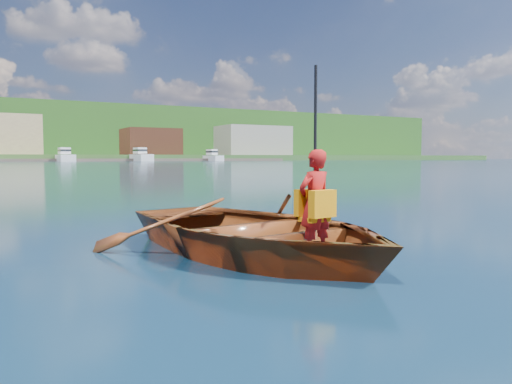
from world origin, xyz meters
name	(u,v)px	position (x,y,z in m)	size (l,w,h in m)	color
ground	(353,253)	(0.00, 0.00, 0.00)	(600.00, 600.00, 0.00)	#101F42
rowboat	(254,231)	(-1.15, 0.50, 0.30)	(3.80, 4.79, 0.89)	brown
child_paddler	(315,203)	(-0.84, -0.36, 0.70)	(0.48, 0.39, 2.15)	#A91514
shoreline	(1,136)	(0.00, 236.61, 10.32)	(400.00, 140.00, 22.00)	#2E4E1D
dock	(27,160)	(4.79, 148.00, 0.40)	(160.01, 11.61, 0.80)	brown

